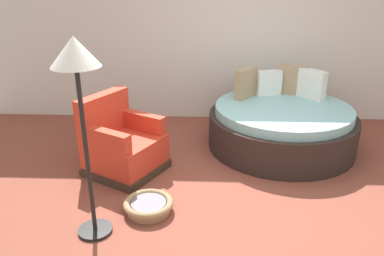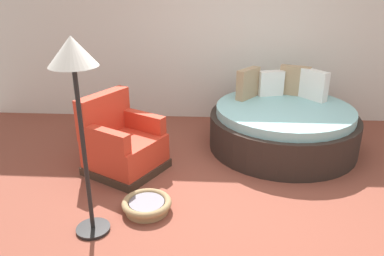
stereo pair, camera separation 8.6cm
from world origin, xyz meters
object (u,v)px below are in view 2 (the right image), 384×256
(pet_basket, at_px, (147,205))
(floor_lamp, at_px, (75,72))
(round_daybed, at_px, (283,126))
(red_armchair, at_px, (122,145))
(side_table, at_px, (105,111))

(pet_basket, relative_size, floor_lamp, 0.28)
(pet_basket, distance_m, floor_lamp, 1.57)
(pet_basket, bearing_deg, round_daybed, 45.84)
(red_armchair, xyz_separation_m, floor_lamp, (-0.01, -1.21, 1.20))
(red_armchair, relative_size, pet_basket, 2.13)
(round_daybed, bearing_deg, red_armchair, -158.88)
(red_armchair, height_order, floor_lamp, floor_lamp)
(round_daybed, xyz_separation_m, pet_basket, (-1.61, -1.66, -0.24))
(red_armchair, distance_m, side_table, 1.05)
(pet_basket, height_order, floor_lamp, floor_lamp)
(pet_basket, distance_m, side_table, 2.05)
(round_daybed, bearing_deg, side_table, 176.71)
(red_armchair, distance_m, pet_basket, 1.01)
(round_daybed, relative_size, floor_lamp, 1.10)
(pet_basket, height_order, side_table, side_table)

